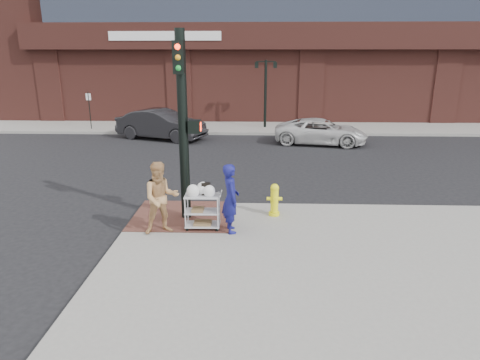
{
  "coord_description": "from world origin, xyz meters",
  "views": [
    {
      "loc": [
        1.39,
        -10.31,
        4.57
      ],
      "look_at": [
        1.0,
        0.78,
        1.25
      ],
      "focal_mm": 32.0,
      "sensor_mm": 36.0,
      "label": 1
    }
  ],
  "objects_px": {
    "lamp_post": "(266,86)",
    "utility_cart": "(202,208)",
    "sedan_dark": "(161,124)",
    "traffic_signal_pole": "(184,122)",
    "woman_blue": "(231,198)",
    "minivan_white": "(321,132)",
    "fire_hydrant": "(274,199)",
    "pedestrian_tan": "(161,198)"
  },
  "relations": [
    {
      "from": "woman_blue",
      "to": "utility_cart",
      "type": "xyz_separation_m",
      "value": [
        -0.74,
        0.15,
        -0.33
      ]
    },
    {
      "from": "minivan_white",
      "to": "utility_cart",
      "type": "distance_m",
      "value": 12.61
    },
    {
      "from": "sedan_dark",
      "to": "fire_hydrant",
      "type": "distance_m",
      "value": 12.99
    },
    {
      "from": "lamp_post",
      "to": "pedestrian_tan",
      "type": "xyz_separation_m",
      "value": [
        -2.94,
        -16.28,
        -1.54
      ]
    },
    {
      "from": "lamp_post",
      "to": "woman_blue",
      "type": "height_order",
      "value": "lamp_post"
    },
    {
      "from": "lamp_post",
      "to": "minivan_white",
      "type": "height_order",
      "value": "lamp_post"
    },
    {
      "from": "woman_blue",
      "to": "pedestrian_tan",
      "type": "distance_m",
      "value": 1.74
    },
    {
      "from": "sedan_dark",
      "to": "utility_cart",
      "type": "bearing_deg",
      "value": -142.94
    },
    {
      "from": "woman_blue",
      "to": "pedestrian_tan",
      "type": "xyz_separation_m",
      "value": [
        -1.74,
        -0.14,
        0.03
      ]
    },
    {
      "from": "sedan_dark",
      "to": "fire_hydrant",
      "type": "relative_size",
      "value": 5.33
    },
    {
      "from": "traffic_signal_pole",
      "to": "fire_hydrant",
      "type": "xyz_separation_m",
      "value": [
        2.43,
        0.26,
        -2.21
      ]
    },
    {
      "from": "utility_cart",
      "to": "woman_blue",
      "type": "bearing_deg",
      "value": -11.49
    },
    {
      "from": "minivan_white",
      "to": "pedestrian_tan",
      "type": "bearing_deg",
      "value": 165.6
    },
    {
      "from": "traffic_signal_pole",
      "to": "minivan_white",
      "type": "height_order",
      "value": "traffic_signal_pole"
    },
    {
      "from": "traffic_signal_pole",
      "to": "sedan_dark",
      "type": "bearing_deg",
      "value": 105.23
    },
    {
      "from": "utility_cart",
      "to": "traffic_signal_pole",
      "type": "bearing_deg",
      "value": 124.72
    },
    {
      "from": "lamp_post",
      "to": "utility_cart",
      "type": "height_order",
      "value": "lamp_post"
    },
    {
      "from": "fire_hydrant",
      "to": "pedestrian_tan",
      "type": "bearing_deg",
      "value": -155.58
    },
    {
      "from": "sedan_dark",
      "to": "utility_cart",
      "type": "height_order",
      "value": "sedan_dark"
    },
    {
      "from": "lamp_post",
      "to": "utility_cart",
      "type": "bearing_deg",
      "value": -96.94
    },
    {
      "from": "pedestrian_tan",
      "to": "fire_hydrant",
      "type": "height_order",
      "value": "pedestrian_tan"
    },
    {
      "from": "pedestrian_tan",
      "to": "sedan_dark",
      "type": "bearing_deg",
      "value": 81.75
    },
    {
      "from": "fire_hydrant",
      "to": "woman_blue",
      "type": "bearing_deg",
      "value": -134.52
    },
    {
      "from": "woman_blue",
      "to": "sedan_dark",
      "type": "bearing_deg",
      "value": 5.33
    },
    {
      "from": "traffic_signal_pole",
      "to": "minivan_white",
      "type": "bearing_deg",
      "value": 64.18
    },
    {
      "from": "sedan_dark",
      "to": "utility_cart",
      "type": "xyz_separation_m",
      "value": [
        3.78,
        -12.71,
        -0.1
      ]
    },
    {
      "from": "lamp_post",
      "to": "woman_blue",
      "type": "xyz_separation_m",
      "value": [
        -1.2,
        -16.14,
        -1.58
      ]
    },
    {
      "from": "traffic_signal_pole",
      "to": "pedestrian_tan",
      "type": "bearing_deg",
      "value": -113.73
    },
    {
      "from": "woman_blue",
      "to": "fire_hydrant",
      "type": "bearing_deg",
      "value": -58.57
    },
    {
      "from": "traffic_signal_pole",
      "to": "minivan_white",
      "type": "xyz_separation_m",
      "value": [
        5.28,
        10.91,
        -2.18
      ]
    },
    {
      "from": "traffic_signal_pole",
      "to": "utility_cart",
      "type": "height_order",
      "value": "traffic_signal_pole"
    },
    {
      "from": "woman_blue",
      "to": "sedan_dark",
      "type": "height_order",
      "value": "woman_blue"
    },
    {
      "from": "woman_blue",
      "to": "fire_hydrant",
      "type": "relative_size",
      "value": 1.94
    },
    {
      "from": "traffic_signal_pole",
      "to": "utility_cart",
      "type": "bearing_deg",
      "value": -55.28
    },
    {
      "from": "utility_cart",
      "to": "fire_hydrant",
      "type": "height_order",
      "value": "utility_cart"
    },
    {
      "from": "pedestrian_tan",
      "to": "fire_hydrant",
      "type": "xyz_separation_m",
      "value": [
        2.9,
        1.32,
        -0.46
      ]
    },
    {
      "from": "pedestrian_tan",
      "to": "minivan_white",
      "type": "distance_m",
      "value": 13.28
    },
    {
      "from": "lamp_post",
      "to": "woman_blue",
      "type": "bearing_deg",
      "value": -94.26
    },
    {
      "from": "lamp_post",
      "to": "sedan_dark",
      "type": "bearing_deg",
      "value": -150.14
    },
    {
      "from": "lamp_post",
      "to": "traffic_signal_pole",
      "type": "relative_size",
      "value": 0.8
    },
    {
      "from": "sedan_dark",
      "to": "fire_hydrant",
      "type": "xyz_separation_m",
      "value": [
        5.68,
        -11.68,
        -0.19
      ]
    },
    {
      "from": "lamp_post",
      "to": "sedan_dark",
      "type": "distance_m",
      "value": 6.85
    }
  ]
}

